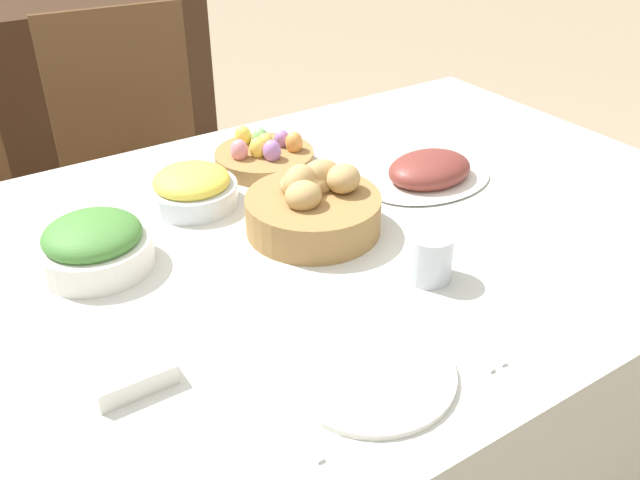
% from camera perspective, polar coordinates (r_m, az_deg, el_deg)
% --- Properties ---
extents(dining_table, '(1.89, 1.13, 0.76)m').
position_cam_1_polar(dining_table, '(1.51, -2.80, -12.65)').
color(dining_table, silver).
rests_on(dining_table, ground).
extents(chair_far_center, '(0.46, 0.46, 1.01)m').
position_cam_1_polar(chair_far_center, '(2.11, -14.77, 5.18)').
color(chair_far_center, brown).
rests_on(chair_far_center, ground).
extents(sideboard, '(1.58, 0.44, 0.85)m').
position_cam_1_polar(sideboard, '(3.02, -24.50, 9.18)').
color(sideboard, '#3D2616').
rests_on(sideboard, ground).
extents(bread_basket, '(0.26, 0.26, 0.13)m').
position_cam_1_polar(bread_basket, '(1.30, -0.60, 2.91)').
color(bread_basket, '#9E7542').
rests_on(bread_basket, dining_table).
extents(egg_basket, '(0.23, 0.23, 0.08)m').
position_cam_1_polar(egg_basket, '(1.57, -4.71, 7.16)').
color(egg_basket, '#9E7542').
rests_on(egg_basket, dining_table).
extents(ham_platter, '(0.30, 0.21, 0.07)m').
position_cam_1_polar(ham_platter, '(1.51, 9.20, 5.69)').
color(ham_platter, white).
rests_on(ham_platter, dining_table).
extents(green_salad_bowl, '(0.20, 0.20, 0.10)m').
position_cam_1_polar(green_salad_bowl, '(1.25, -18.48, -0.39)').
color(green_salad_bowl, white).
rests_on(green_salad_bowl, dining_table).
extents(pineapple_bowl, '(0.18, 0.18, 0.08)m').
position_cam_1_polar(pineapple_bowl, '(1.41, -10.70, 4.34)').
color(pineapple_bowl, silver).
rests_on(pineapple_bowl, dining_table).
extents(dinner_plate, '(0.25, 0.25, 0.01)m').
position_cam_1_polar(dinner_plate, '(0.99, 4.25, -11.04)').
color(dinner_plate, white).
rests_on(dinner_plate, dining_table).
extents(fork, '(0.02, 0.19, 0.00)m').
position_cam_1_polar(fork, '(0.93, -3.30, -14.56)').
color(fork, silver).
rests_on(fork, dining_table).
extents(knife, '(0.02, 0.19, 0.00)m').
position_cam_1_polar(knife, '(1.07, 10.68, -8.03)').
color(knife, silver).
rests_on(knife, dining_table).
extents(spoon, '(0.02, 0.19, 0.00)m').
position_cam_1_polar(spoon, '(1.08, 11.86, -7.44)').
color(spoon, silver).
rests_on(spoon, dining_table).
extents(drinking_cup, '(0.08, 0.08, 0.09)m').
position_cam_1_polar(drinking_cup, '(1.17, 9.15, -1.33)').
color(drinking_cup, silver).
rests_on(drinking_cup, dining_table).
extents(butter_dish, '(0.11, 0.07, 0.03)m').
position_cam_1_polar(butter_dish, '(1.00, -15.60, -10.90)').
color(butter_dish, white).
rests_on(butter_dish, dining_table).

